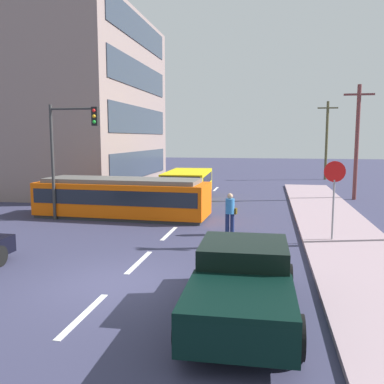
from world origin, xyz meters
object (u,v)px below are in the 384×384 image
object	(u,v)px
utility_pole_mid	(357,140)
utility_pole_far	(327,139)
streetcar_tram	(122,197)
pedestrian_crossing	(230,211)
stop_sign	(334,184)
city_bus	(188,183)
pickup_truck_parked	(243,282)
traffic_light_mast	(69,141)

from	to	relation	value
utility_pole_mid	utility_pole_far	world-z (taller)	utility_pole_far
streetcar_tram	pedestrian_crossing	world-z (taller)	streetcar_tram
stop_sign	utility_pole_far	size ratio (longest dim) A/B	0.40
streetcar_tram	pedestrian_crossing	distance (m)	6.16
city_bus	stop_sign	bearing A→B (deg)	-53.58
pickup_truck_parked	city_bus	bearing A→B (deg)	104.78
pickup_truck_parked	utility_pole_far	bearing A→B (deg)	79.89
pickup_truck_parked	utility_pole_far	distance (m)	32.26
utility_pole_mid	city_bus	bearing A→B (deg)	-170.59
city_bus	utility_pole_mid	xyz separation A→B (m)	(10.31, 1.71, 2.69)
pickup_truck_parked	utility_pole_mid	bearing A→B (deg)	72.84
pedestrian_crossing	utility_pole_far	bearing A→B (deg)	74.47
streetcar_tram	traffic_light_mast	xyz separation A→B (m)	(-2.05, -1.21, 2.72)
stop_sign	utility_pole_mid	world-z (taller)	utility_pole_mid
stop_sign	traffic_light_mast	distance (m)	11.70
pedestrian_crossing	stop_sign	xyz separation A→B (m)	(3.83, -0.66, 1.25)
pickup_truck_parked	stop_sign	world-z (taller)	stop_sign
pedestrian_crossing	utility_pole_mid	bearing A→B (deg)	58.33
streetcar_tram	stop_sign	xyz separation A→B (m)	(9.33, -3.44, 1.21)
traffic_light_mast	streetcar_tram	bearing A→B (deg)	30.46
streetcar_tram	utility_pole_far	world-z (taller)	utility_pole_far
streetcar_tram	utility_pole_mid	world-z (taller)	utility_pole_mid
pickup_truck_parked	traffic_light_mast	distance (m)	13.00
streetcar_tram	city_bus	distance (m)	6.81
streetcar_tram	pickup_truck_parked	xyz separation A→B (m)	(6.49, -10.56, -0.18)
streetcar_tram	stop_sign	size ratio (longest dim) A/B	2.93
stop_sign	traffic_light_mast	bearing A→B (deg)	168.89
streetcar_tram	city_bus	bearing A→B (deg)	73.10
stop_sign	traffic_light_mast	xyz separation A→B (m)	(-11.38, 2.23, 1.51)
pickup_truck_parked	utility_pole_mid	size ratio (longest dim) A/B	0.71
traffic_light_mast	city_bus	bearing A→B (deg)	62.43
pickup_truck_parked	traffic_light_mast	size ratio (longest dim) A/B	0.94
traffic_light_mast	utility_pole_mid	xyz separation A→B (m)	(14.34, 9.43, 0.01)
pedestrian_crossing	utility_pole_far	size ratio (longest dim) A/B	0.23
utility_pole_far	pickup_truck_parked	bearing A→B (deg)	-100.11
city_bus	utility_pole_far	world-z (taller)	utility_pole_far
pedestrian_crossing	traffic_light_mast	distance (m)	8.20
pickup_truck_parked	stop_sign	distance (m)	7.79
city_bus	pedestrian_crossing	world-z (taller)	city_bus
city_bus	streetcar_tram	bearing A→B (deg)	-106.90
streetcar_tram	stop_sign	bearing A→B (deg)	-20.25
city_bus	traffic_light_mast	distance (m)	9.12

